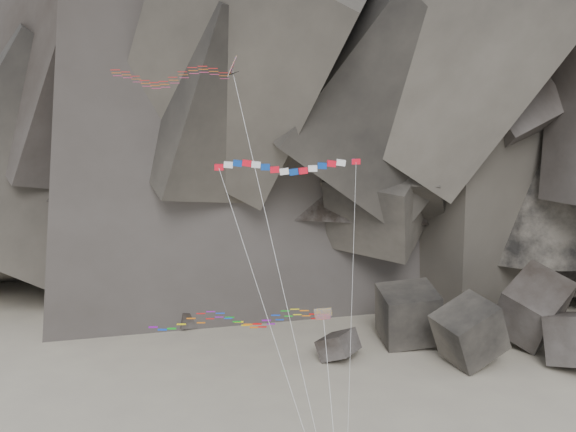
# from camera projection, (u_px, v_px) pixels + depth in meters

# --- Properties ---
(headland) EXTENTS (110.00, 70.00, 84.00)m
(headland) POSITION_uv_depth(u_px,v_px,m) (334.00, 11.00, 113.98)
(headland) COLOR #504A42
(headland) RESTS_ON ground
(boulder_field) EXTENTS (52.22, 17.29, 10.20)m
(boulder_field) POSITION_uv_depth(u_px,v_px,m) (486.00, 331.00, 82.44)
(boulder_field) COLOR #47423F
(boulder_field) RESTS_ON ground
(delta_kite) EXTENTS (17.43, 11.18, 30.87)m
(delta_kite) POSITION_uv_depth(u_px,v_px,m) (166.00, 76.00, 50.54)
(delta_kite) COLOR red
(delta_kite) RESTS_ON ground
(banner_kite) EXTENTS (9.96, 11.85, 23.47)m
(banner_kite) POSITION_uv_depth(u_px,v_px,m) (280.00, 169.00, 51.87)
(banner_kite) COLOR red
(banner_kite) RESTS_ON ground
(parafoil_kite) EXTENTS (14.08, 7.30, 13.68)m
(parafoil_kite) POSITION_uv_depth(u_px,v_px,m) (231.00, 319.00, 49.54)
(parafoil_kite) COLOR #EFAE0D
(parafoil_kite) RESTS_ON ground
(pennant_kite) EXTENTS (0.58, 7.05, 23.96)m
(pennant_kite) POSITION_uv_depth(u_px,v_px,m) (353.00, 245.00, 46.79)
(pennant_kite) COLOR red
(pennant_kite) RESTS_ON ground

